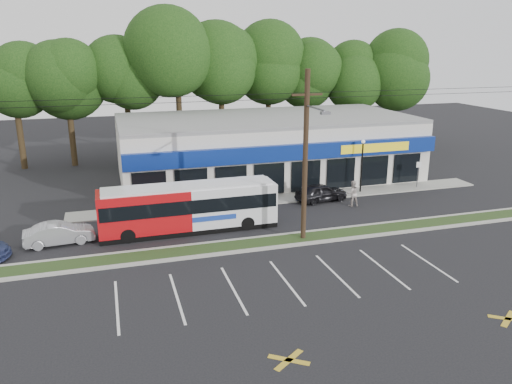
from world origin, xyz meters
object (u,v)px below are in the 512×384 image
at_px(lamp_post, 362,160).
at_px(pedestrian_a, 304,189).
at_px(car_dark, 321,192).
at_px(utility_pole, 303,152).
at_px(metrobus, 189,207).
at_px(sign_post, 418,170).
at_px(car_silver, 59,234).
at_px(pedestrian_b, 352,193).

height_order(lamp_post, pedestrian_a, lamp_post).
bearing_deg(car_dark, pedestrian_a, 45.93).
xyz_separation_m(car_dark, pedestrian_a, (-1.06, 0.76, 0.11)).
distance_m(utility_pole, metrobus, 8.05).
xyz_separation_m(lamp_post, sign_post, (5.00, -0.23, -1.12)).
xyz_separation_m(utility_pole, car_silver, (-13.78, 3.53, -4.76)).
bearing_deg(lamp_post, car_dark, -164.51).
relative_size(lamp_post, car_silver, 1.08).
height_order(metrobus, pedestrian_b, metrobus).
xyz_separation_m(utility_pole, sign_post, (13.17, 7.65, -3.86)).
bearing_deg(car_silver, pedestrian_a, -82.95).
distance_m(metrobus, pedestrian_b, 12.21).
xyz_separation_m(metrobus, car_dark, (10.43, 3.24, -0.89)).
bearing_deg(car_dark, sign_post, -93.01).
relative_size(lamp_post, pedestrian_a, 2.70).
distance_m(utility_pole, pedestrian_b, 9.04).
xyz_separation_m(car_silver, pedestrian_a, (17.05, 4.05, 0.14)).
relative_size(car_dark, car_silver, 1.00).
bearing_deg(metrobus, car_dark, 16.90).
distance_m(utility_pole, sign_post, 15.71).
distance_m(sign_post, metrobus, 19.69).
relative_size(metrobus, car_silver, 2.79).
distance_m(sign_post, car_silver, 27.28).
bearing_deg(pedestrian_a, sign_post, 143.57).
relative_size(pedestrian_a, pedestrian_b, 0.83).
relative_size(lamp_post, metrobus, 0.39).
distance_m(utility_pole, car_silver, 15.00).
xyz_separation_m(utility_pole, pedestrian_a, (3.27, 7.57, -4.63)).
height_order(sign_post, pedestrian_b, sign_post).
bearing_deg(utility_pole, pedestrian_a, 66.66).
bearing_deg(metrobus, lamp_post, 16.44).
xyz_separation_m(car_dark, pedestrian_b, (1.67, -1.74, 0.27)).
relative_size(car_silver, pedestrian_a, 2.51).
bearing_deg(utility_pole, lamp_post, 43.95).
bearing_deg(metrobus, utility_pole, -30.70).
relative_size(car_dark, pedestrian_a, 2.51).
bearing_deg(pedestrian_a, lamp_post, 146.64).
bearing_deg(utility_pole, pedestrian_b, 40.22).
relative_size(sign_post, car_silver, 0.56).
relative_size(sign_post, pedestrian_a, 1.41).
bearing_deg(car_dark, car_silver, 91.84).
distance_m(utility_pole, car_dark, 9.36).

